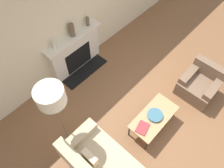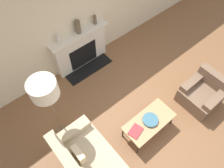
% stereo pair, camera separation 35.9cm
% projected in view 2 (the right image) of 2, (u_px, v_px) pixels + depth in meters
% --- Properties ---
extents(ground_plane, '(18.00, 18.00, 0.00)m').
position_uv_depth(ground_plane, '(153.00, 121.00, 4.93)').
color(ground_plane, brown).
extents(wall_back, '(18.00, 0.06, 2.90)m').
position_uv_depth(wall_back, '(80.00, 12.00, 4.85)').
color(wall_back, beige).
rests_on(wall_back, ground_plane).
extents(fireplace, '(1.54, 0.59, 1.06)m').
position_uv_depth(fireplace, '(81.00, 50.00, 5.48)').
color(fireplace, beige).
rests_on(fireplace, ground_plane).
extents(armchair_near, '(0.82, 0.80, 0.76)m').
position_uv_depth(armchair_near, '(203.00, 93.00, 5.00)').
color(armchair_near, brown).
rests_on(armchair_near, ground_plane).
extents(coffee_table, '(1.10, 0.54, 0.42)m').
position_uv_depth(coffee_table, '(149.00, 122.00, 4.48)').
color(coffee_table, tan).
rests_on(coffee_table, ground_plane).
extents(bowl, '(0.33, 0.33, 0.05)m').
position_uv_depth(bowl, '(150.00, 120.00, 4.44)').
color(bowl, '#38667A').
rests_on(bowl, coffee_table).
extents(book, '(0.33, 0.28, 0.02)m').
position_uv_depth(book, '(136.00, 131.00, 4.32)').
color(book, '#9E2D33').
rests_on(book, coffee_table).
extents(floor_lamp, '(0.47, 0.47, 1.85)m').
position_uv_depth(floor_lamp, '(45.00, 92.00, 3.46)').
color(floor_lamp, brown).
rests_on(floor_lamp, ground_plane).
extents(mantel_vase_left, '(0.07, 0.07, 0.24)m').
position_uv_depth(mantel_vase_left, '(58.00, 39.00, 4.75)').
color(mantel_vase_left, beige).
rests_on(mantel_vase_left, fireplace).
extents(mantel_vase_center_left, '(0.13, 0.13, 0.32)m').
position_uv_depth(mantel_vase_center_left, '(78.00, 27.00, 4.91)').
color(mantel_vase_center_left, brown).
rests_on(mantel_vase_center_left, fireplace).
extents(mantel_vase_center_right, '(0.08, 0.08, 0.23)m').
position_uv_depth(mantel_vase_center_right, '(95.00, 20.00, 5.13)').
color(mantel_vase_center_right, brown).
rests_on(mantel_vase_center_right, fireplace).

